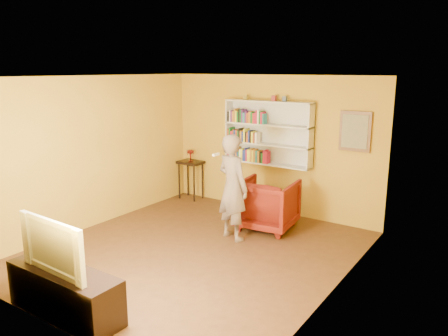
{
  "coord_description": "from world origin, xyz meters",
  "views": [
    {
      "loc": [
        3.99,
        -5.03,
        2.82
      ],
      "look_at": [
        0.06,
        0.75,
        1.22
      ],
      "focal_mm": 35.0,
      "sensor_mm": 36.0,
      "label": 1
    }
  ],
  "objects_px": {
    "tv_cabinet": "(65,292)",
    "ruby_lustre": "(190,153)",
    "bookshelf": "(269,133)",
    "console_table": "(191,168)",
    "person": "(233,187)",
    "armchair": "(267,204)",
    "television": "(61,244)"
  },
  "relations": [
    {
      "from": "television",
      "to": "armchair",
      "type": "bearing_deg",
      "value": 83.62
    },
    {
      "from": "console_table",
      "to": "bookshelf",
      "type": "bearing_deg",
      "value": 4.96
    },
    {
      "from": "armchair",
      "to": "television",
      "type": "bearing_deg",
      "value": 74.86
    },
    {
      "from": "console_table",
      "to": "ruby_lustre",
      "type": "bearing_deg",
      "value": 108.43
    },
    {
      "from": "person",
      "to": "tv_cabinet",
      "type": "distance_m",
      "value": 3.14
    },
    {
      "from": "console_table",
      "to": "television",
      "type": "xyz_separation_m",
      "value": [
        1.7,
        -4.5,
        0.18
      ]
    },
    {
      "from": "bookshelf",
      "to": "television",
      "type": "bearing_deg",
      "value": -91.69
    },
    {
      "from": "person",
      "to": "television",
      "type": "height_order",
      "value": "person"
    },
    {
      "from": "console_table",
      "to": "armchair",
      "type": "bearing_deg",
      "value": -16.61
    },
    {
      "from": "console_table",
      "to": "armchair",
      "type": "distance_m",
      "value": 2.39
    },
    {
      "from": "bookshelf",
      "to": "person",
      "type": "xyz_separation_m",
      "value": [
        0.19,
        -1.59,
        -0.7
      ]
    },
    {
      "from": "ruby_lustre",
      "to": "armchair",
      "type": "bearing_deg",
      "value": -16.61
    },
    {
      "from": "ruby_lustre",
      "to": "person",
      "type": "bearing_deg",
      "value": -35.25
    },
    {
      "from": "person",
      "to": "console_table",
      "type": "bearing_deg",
      "value": -17.97
    },
    {
      "from": "ruby_lustre",
      "to": "tv_cabinet",
      "type": "relative_size",
      "value": 0.16
    },
    {
      "from": "armchair",
      "to": "person",
      "type": "bearing_deg",
      "value": 65.28
    },
    {
      "from": "console_table",
      "to": "tv_cabinet",
      "type": "xyz_separation_m",
      "value": [
        1.7,
        -4.5,
        -0.42
      ]
    },
    {
      "from": "person",
      "to": "bookshelf",
      "type": "bearing_deg",
      "value": -65.83
    },
    {
      "from": "person",
      "to": "television",
      "type": "relative_size",
      "value": 1.6
    },
    {
      "from": "console_table",
      "to": "armchair",
      "type": "relative_size",
      "value": 0.86
    },
    {
      "from": "tv_cabinet",
      "to": "bookshelf",
      "type": "bearing_deg",
      "value": 88.31
    },
    {
      "from": "armchair",
      "to": "tv_cabinet",
      "type": "relative_size",
      "value": 0.63
    },
    {
      "from": "console_table",
      "to": "tv_cabinet",
      "type": "bearing_deg",
      "value": -69.3
    },
    {
      "from": "ruby_lustre",
      "to": "armchair",
      "type": "relative_size",
      "value": 0.26
    },
    {
      "from": "bookshelf",
      "to": "console_table",
      "type": "relative_size",
      "value": 2.13
    },
    {
      "from": "ruby_lustre",
      "to": "television",
      "type": "relative_size",
      "value": 0.23
    },
    {
      "from": "ruby_lustre",
      "to": "armchair",
      "type": "distance_m",
      "value": 2.45
    },
    {
      "from": "bookshelf",
      "to": "television",
      "type": "height_order",
      "value": "bookshelf"
    },
    {
      "from": "tv_cabinet",
      "to": "ruby_lustre",
      "type": "bearing_deg",
      "value": 110.7
    },
    {
      "from": "console_table",
      "to": "tv_cabinet",
      "type": "distance_m",
      "value": 4.83
    },
    {
      "from": "armchair",
      "to": "television",
      "type": "height_order",
      "value": "television"
    },
    {
      "from": "person",
      "to": "tv_cabinet",
      "type": "bearing_deg",
      "value": 101.13
    }
  ]
}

